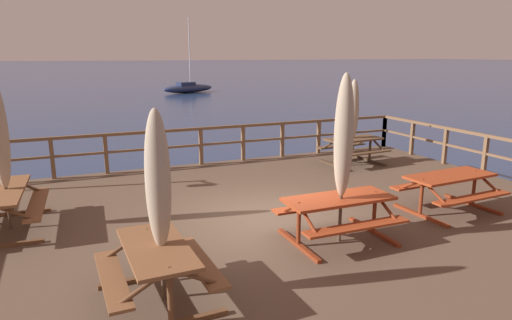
{
  "coord_description": "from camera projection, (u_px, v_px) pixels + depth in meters",
  "views": [
    {
      "loc": [
        -3.57,
        -7.58,
        4.0
      ],
      "look_at": [
        0.0,
        0.74,
        1.87
      ],
      "focal_mm": 31.63,
      "sensor_mm": 36.0,
      "label": 1
    }
  ],
  "objects": [
    {
      "name": "picnic_table_mid_left",
      "position": [
        157.0,
        262.0,
        5.74
      ],
      "size": [
        1.44,
        1.66,
        0.78
      ],
      "color": "brown",
      "rests_on": "wooden_deck"
    },
    {
      "name": "patio_umbrella_tall_front",
      "position": [
        158.0,
        182.0,
        5.56
      ],
      "size": [
        0.32,
        0.32,
        2.51
      ],
      "color": "#4C3828",
      "rests_on": "wooden_deck"
    },
    {
      "name": "patio_umbrella_short_mid",
      "position": [
        344.0,
        137.0,
        7.33
      ],
      "size": [
        0.32,
        0.32,
        2.85
      ],
      "color": "#4C3828",
      "rests_on": "wooden_deck"
    },
    {
      "name": "wooden_deck",
      "position": [
        271.0,
        238.0,
        8.97
      ],
      "size": [
        13.42,
        9.85,
        0.87
      ],
      "primitive_type": "cube",
      "color": "brown",
      "rests_on": "ground"
    },
    {
      "name": "sailboat_distant",
      "position": [
        188.0,
        88.0,
        47.75
      ],
      "size": [
        6.22,
        3.5,
        7.72
      ],
      "color": "navy",
      "rests_on": "ground"
    },
    {
      "name": "picnic_table_front_right",
      "position": [
        449.0,
        185.0,
        9.11
      ],
      "size": [
        1.94,
        1.5,
        0.78
      ],
      "color": "#993819",
      "rests_on": "wooden_deck"
    },
    {
      "name": "patio_umbrella_tall_back_left",
      "position": [
        353.0,
        111.0,
        12.9
      ],
      "size": [
        0.32,
        0.32,
        2.45
      ],
      "color": "#4C3828",
      "rests_on": "wooden_deck"
    },
    {
      "name": "ground_plane",
      "position": [
        270.0,
        258.0,
        9.07
      ],
      "size": [
        600.0,
        600.0,
        0.0
      ],
      "primitive_type": "plane",
      "color": "navy"
    },
    {
      "name": "picnic_table_mid_right",
      "position": [
        338.0,
        209.0,
        7.68
      ],
      "size": [
        1.89,
        1.42,
        0.78
      ],
      "color": "#993819",
      "rests_on": "wooden_deck"
    },
    {
      "name": "picnic_table_front_left",
      "position": [
        353.0,
        145.0,
        13.07
      ],
      "size": [
        1.74,
        1.51,
        0.78
      ],
      "color": "brown",
      "rests_on": "wooden_deck"
    },
    {
      "name": "railing_waterside_far",
      "position": [
        201.0,
        140.0,
        12.97
      ],
      "size": [
        13.22,
        0.1,
        1.09
      ],
      "color": "brown",
      "rests_on": "wooden_deck"
    },
    {
      "name": "railing_side_right",
      "position": [
        509.0,
        153.0,
        11.22
      ],
      "size": [
        0.1,
        9.65,
        1.09
      ],
      "color": "brown",
      "rests_on": "wooden_deck"
    },
    {
      "name": "picnic_table_back_left",
      "position": [
        2.0,
        201.0,
        8.1
      ],
      "size": [
        1.5,
        2.1,
        0.78
      ],
      "color": "brown",
      "rests_on": "wooden_deck"
    }
  ]
}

